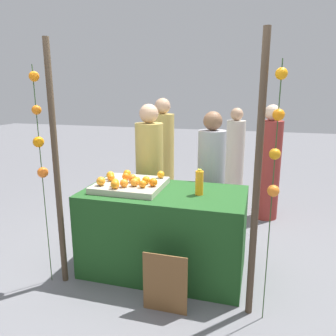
{
  "coord_description": "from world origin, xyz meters",
  "views": [
    {
      "loc": [
        0.88,
        -2.97,
        1.84
      ],
      "look_at": [
        0.0,
        0.15,
        1.05
      ],
      "focal_mm": 35.12,
      "sensor_mm": 36.0,
      "label": 1
    }
  ],
  "objects_px": {
    "orange_0": "(126,176)",
    "stall_counter": "(164,231)",
    "orange_1": "(127,173)",
    "juice_bottle": "(199,183)",
    "vendor_left": "(150,178)",
    "vendor_right": "(211,184)",
    "chalkboard_sign": "(165,284)"
  },
  "relations": [
    {
      "from": "stall_counter",
      "to": "juice_bottle",
      "type": "distance_m",
      "value": 0.65
    },
    {
      "from": "stall_counter",
      "to": "juice_bottle",
      "type": "height_order",
      "value": "juice_bottle"
    },
    {
      "from": "juice_bottle",
      "to": "vendor_left",
      "type": "bearing_deg",
      "value": 136.34
    },
    {
      "from": "juice_bottle",
      "to": "chalkboard_sign",
      "type": "bearing_deg",
      "value": -103.95
    },
    {
      "from": "juice_bottle",
      "to": "vendor_left",
      "type": "distance_m",
      "value": 1.04
    },
    {
      "from": "orange_0",
      "to": "vendor_left",
      "type": "xyz_separation_m",
      "value": [
        0.05,
        0.62,
        -0.18
      ]
    },
    {
      "from": "chalkboard_sign",
      "to": "vendor_right",
      "type": "height_order",
      "value": "vendor_right"
    },
    {
      "from": "chalkboard_sign",
      "to": "orange_1",
      "type": "bearing_deg",
      "value": 128.71
    },
    {
      "from": "chalkboard_sign",
      "to": "vendor_left",
      "type": "height_order",
      "value": "vendor_left"
    },
    {
      "from": "orange_1",
      "to": "vendor_left",
      "type": "xyz_separation_m",
      "value": [
        0.08,
        0.51,
        -0.18
      ]
    },
    {
      "from": "stall_counter",
      "to": "orange_0",
      "type": "distance_m",
      "value": 0.69
    },
    {
      "from": "orange_0",
      "to": "stall_counter",
      "type": "bearing_deg",
      "value": -9.93
    },
    {
      "from": "vendor_right",
      "to": "vendor_left",
      "type": "bearing_deg",
      "value": -177.2
    },
    {
      "from": "orange_1",
      "to": "chalkboard_sign",
      "type": "distance_m",
      "value": 1.27
    },
    {
      "from": "vendor_left",
      "to": "vendor_right",
      "type": "xyz_separation_m",
      "value": [
        0.75,
        0.04,
        -0.03
      ]
    },
    {
      "from": "stall_counter",
      "to": "vendor_right",
      "type": "distance_m",
      "value": 0.87
    },
    {
      "from": "juice_bottle",
      "to": "chalkboard_sign",
      "type": "xyz_separation_m",
      "value": [
        -0.16,
        -0.63,
        -0.71
      ]
    },
    {
      "from": "stall_counter",
      "to": "vendor_left",
      "type": "xyz_separation_m",
      "value": [
        -0.39,
        0.69,
        0.35
      ]
    },
    {
      "from": "chalkboard_sign",
      "to": "stall_counter",
      "type": "bearing_deg",
      "value": 107.18
    },
    {
      "from": "stall_counter",
      "to": "vendor_left",
      "type": "distance_m",
      "value": 0.87
    },
    {
      "from": "orange_1",
      "to": "vendor_right",
      "type": "distance_m",
      "value": 1.01
    },
    {
      "from": "vendor_left",
      "to": "vendor_right",
      "type": "bearing_deg",
      "value": 2.8
    },
    {
      "from": "orange_0",
      "to": "vendor_left",
      "type": "distance_m",
      "value": 0.64
    },
    {
      "from": "vendor_left",
      "to": "orange_0",
      "type": "bearing_deg",
      "value": -94.53
    },
    {
      "from": "orange_0",
      "to": "chalkboard_sign",
      "type": "relative_size",
      "value": 0.14
    },
    {
      "from": "orange_1",
      "to": "juice_bottle",
      "type": "relative_size",
      "value": 0.32
    },
    {
      "from": "chalkboard_sign",
      "to": "vendor_right",
      "type": "bearing_deg",
      "value": 83.33
    },
    {
      "from": "stall_counter",
      "to": "vendor_left",
      "type": "bearing_deg",
      "value": 119.12
    },
    {
      "from": "stall_counter",
      "to": "juice_bottle",
      "type": "bearing_deg",
      "value": -2.35
    },
    {
      "from": "orange_1",
      "to": "juice_bottle",
      "type": "height_order",
      "value": "juice_bottle"
    },
    {
      "from": "juice_bottle",
      "to": "vendor_right",
      "type": "xyz_separation_m",
      "value": [
        0.0,
        0.74,
        -0.23
      ]
    },
    {
      "from": "orange_1",
      "to": "juice_bottle",
      "type": "bearing_deg",
      "value": -13.78
    }
  ]
}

